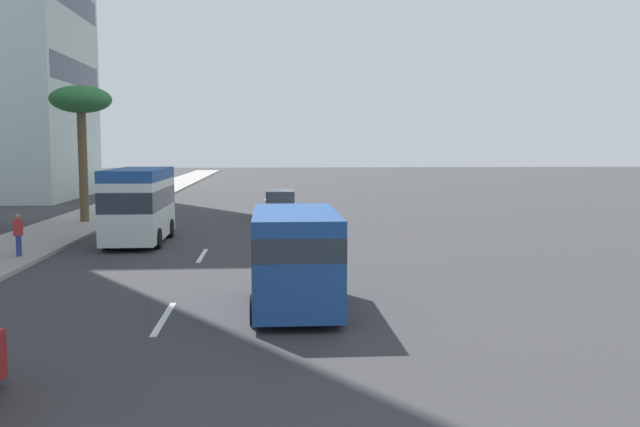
{
  "coord_description": "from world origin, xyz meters",
  "views": [
    {
      "loc": [
        -3.22,
        -2.56,
        4.16
      ],
      "look_at": [
        18.71,
        -4.23,
        1.96
      ],
      "focal_mm": 37.89,
      "sensor_mm": 36.0,
      "label": 1
    }
  ],
  "objects_px": {
    "van_third": "(295,254)",
    "palm_tree": "(81,105)",
    "minibus_second": "(139,202)",
    "pedestrian_by_tree": "(18,233)",
    "car_fourth": "(280,205)"
  },
  "relations": [
    {
      "from": "minibus_second",
      "to": "pedestrian_by_tree",
      "type": "xyz_separation_m",
      "value": [
        -4.2,
        3.59,
        -0.75
      ]
    },
    {
      "from": "car_fourth",
      "to": "pedestrian_by_tree",
      "type": "distance_m",
      "value": 16.95
    },
    {
      "from": "minibus_second",
      "to": "pedestrian_by_tree",
      "type": "distance_m",
      "value": 5.58
    },
    {
      "from": "minibus_second",
      "to": "van_third",
      "type": "bearing_deg",
      "value": 26.51
    },
    {
      "from": "minibus_second",
      "to": "palm_tree",
      "type": "relative_size",
      "value": 0.85
    },
    {
      "from": "minibus_second",
      "to": "palm_tree",
      "type": "bearing_deg",
      "value": -149.92
    },
    {
      "from": "van_third",
      "to": "pedestrian_by_tree",
      "type": "xyz_separation_m",
      "value": [
        8.29,
        9.82,
        -0.44
      ]
    },
    {
      "from": "pedestrian_by_tree",
      "to": "palm_tree",
      "type": "xyz_separation_m",
      "value": [
        11.64,
        0.72,
        5.35
      ]
    },
    {
      "from": "van_third",
      "to": "palm_tree",
      "type": "distance_m",
      "value": 23.07
    },
    {
      "from": "van_third",
      "to": "palm_tree",
      "type": "xyz_separation_m",
      "value": [
        19.93,
        10.54,
        4.91
      ]
    },
    {
      "from": "minibus_second",
      "to": "palm_tree",
      "type": "height_order",
      "value": "palm_tree"
    },
    {
      "from": "pedestrian_by_tree",
      "to": "minibus_second",
      "type": "bearing_deg",
      "value": -33.79
    },
    {
      "from": "palm_tree",
      "to": "minibus_second",
      "type": "bearing_deg",
      "value": -149.92
    },
    {
      "from": "minibus_second",
      "to": "van_third",
      "type": "distance_m",
      "value": 13.96
    },
    {
      "from": "van_third",
      "to": "palm_tree",
      "type": "relative_size",
      "value": 0.66
    }
  ]
}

